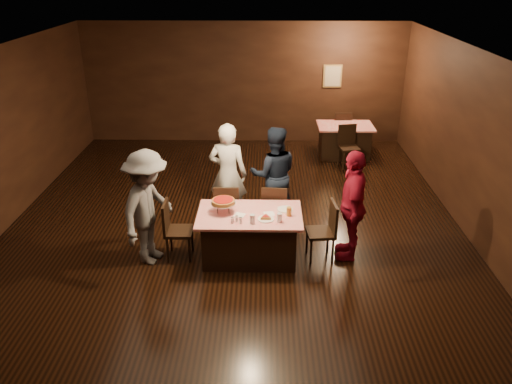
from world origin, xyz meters
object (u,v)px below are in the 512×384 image
back_table (344,141)px  chair_back_far (341,129)px  diner_navy_hoodie (274,175)px  chair_far_right (275,209)px  diner_red_shirt (352,205)px  glass_front_right (279,218)px  chair_end_left (179,230)px  chair_end_right (320,231)px  diner_white_jacket (228,174)px  chair_back_near (349,147)px  pizza_stand (223,202)px  glass_front_left (252,219)px  plate_empty (285,209)px  main_table (250,236)px  glass_amber (289,212)px  diner_grey_knit (148,208)px  chair_far_left (227,209)px

back_table → chair_back_far: 0.61m
chair_back_far → diner_navy_hoodie: size_ratio=0.54×
chair_back_far → chair_far_right: bearing=66.5°
diner_navy_hoodie → diner_red_shirt: bearing=130.3°
diner_navy_hoodie → glass_front_right: bearing=88.6°
back_table → chair_end_left: size_ratio=1.37×
chair_end_right → diner_white_jacket: size_ratio=0.52×
chair_back_near → chair_end_right: bearing=-116.3°
pizza_stand → glass_front_left: 0.58m
diner_navy_hoodie → diner_white_jacket: bearing=4.1°
back_table → plate_empty: bearing=-109.5°
diner_white_jacket → glass_front_right: diner_white_jacket is taller
chair_end_left → chair_end_right: same height
back_table → diner_white_jacket: bearing=-126.8°
chair_far_right → chair_end_left: (-1.50, -0.75, 0.00)m
chair_end_left → diner_white_jacket: bearing=-30.4°
chair_end_left → chair_back_far: size_ratio=1.00×
chair_back_far → diner_red_shirt: 5.16m
diner_white_jacket → diner_navy_hoodie: bearing=-162.4°
main_table → back_table: same height
diner_red_shirt → glass_amber: bearing=-74.7°
glass_amber → back_table: bearing=71.8°
diner_red_shirt → glass_amber: (-0.97, -0.14, -0.05)m
main_table → chair_far_right: 0.85m
glass_amber → main_table: bearing=175.2°
chair_back_near → diner_navy_hoodie: size_ratio=0.54×
chair_end_right → glass_amber: chair_end_right is taller
chair_end_left → diner_red_shirt: diner_red_shirt is taller
diner_grey_knit → plate_empty: diner_grey_knit is taller
glass_front_left → glass_amber: same height
plate_empty → glass_amber: 0.22m
diner_white_jacket → diner_grey_knit: bearing=59.4°
plate_empty → chair_back_far: bearing=72.6°
chair_far_right → pizza_stand: bearing=45.3°
diner_grey_knit → plate_empty: 2.09m
glass_front_left → diner_grey_knit: bearing=172.7°
diner_red_shirt → glass_amber: 0.98m
chair_far_left → chair_end_left: same height
chair_back_far → diner_white_jacket: bearing=55.4°
chair_end_left → glass_amber: size_ratio=6.79×
back_table → chair_far_right: size_ratio=1.37×
glass_front_right → back_table: bearing=70.9°
diner_grey_knit → diner_white_jacket: bearing=-21.9°
chair_far_left → diner_navy_hoodie: (0.79, 0.56, 0.40)m
chair_far_left → back_table: bearing=-123.5°
diner_navy_hoodie → glass_front_right: size_ratio=12.46×
glass_front_left → diner_white_jacket: bearing=107.0°
chair_end_left → diner_red_shirt: 2.71m
chair_far_left → diner_white_jacket: 0.64m
chair_far_left → diner_grey_knit: size_ratio=0.52×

